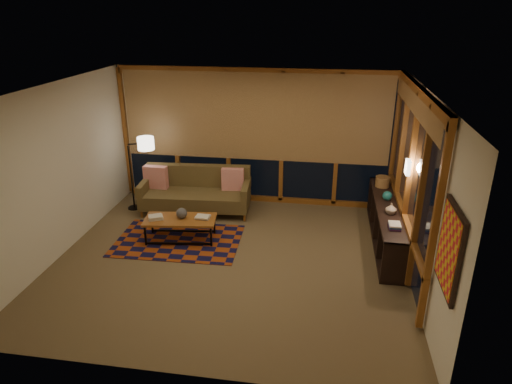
# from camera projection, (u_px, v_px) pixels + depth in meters

# --- Properties ---
(floor) EXTENTS (5.50, 5.00, 0.01)m
(floor) POSITION_uv_depth(u_px,v_px,m) (231.00, 259.00, 7.30)
(floor) COLOR brown
(floor) RESTS_ON ground
(ceiling) EXTENTS (5.50, 5.00, 0.01)m
(ceiling) POSITION_uv_depth(u_px,v_px,m) (227.00, 89.00, 6.28)
(ceiling) COLOR silver
(ceiling) RESTS_ON walls
(walls) EXTENTS (5.51, 5.01, 2.70)m
(walls) POSITION_uv_depth(u_px,v_px,m) (229.00, 181.00, 6.79)
(walls) COLOR white
(walls) RESTS_ON floor
(window_wall_back) EXTENTS (5.30, 0.16, 2.60)m
(window_wall_back) POSITION_uv_depth(u_px,v_px,m) (255.00, 138.00, 9.01)
(window_wall_back) COLOR #9D5224
(window_wall_back) RESTS_ON walls
(window_wall_right) EXTENTS (0.16, 3.70, 2.60)m
(window_wall_right) POSITION_uv_depth(u_px,v_px,m) (409.00, 177.00, 6.95)
(window_wall_right) COLOR #9D5224
(window_wall_right) RESTS_ON walls
(wall_art) EXTENTS (0.06, 0.74, 0.94)m
(wall_art) POSITION_uv_depth(u_px,v_px,m) (449.00, 249.00, 4.67)
(wall_art) COLOR red
(wall_art) RESTS_ON walls
(wall_sconce) EXTENTS (0.12, 0.18, 0.22)m
(wall_sconce) POSITION_uv_depth(u_px,v_px,m) (408.00, 167.00, 6.75)
(wall_sconce) COLOR white
(wall_sconce) RESTS_ON walls
(sofa) EXTENTS (2.13, 0.99, 0.85)m
(sofa) POSITION_uv_depth(u_px,v_px,m) (195.00, 192.00, 8.84)
(sofa) COLOR brown
(sofa) RESTS_ON floor
(pillow_left) EXTENTS (0.47, 0.17, 0.46)m
(pillow_left) POSITION_uv_depth(u_px,v_px,m) (156.00, 177.00, 8.94)
(pillow_left) COLOR red
(pillow_left) RESTS_ON sofa
(pillow_right) EXTENTS (0.44, 0.19, 0.43)m
(pillow_right) POSITION_uv_depth(u_px,v_px,m) (233.00, 179.00, 8.85)
(pillow_right) COLOR red
(pillow_right) RESTS_ON sofa
(area_rug) EXTENTS (2.16, 1.48, 0.01)m
(area_rug) POSITION_uv_depth(u_px,v_px,m) (178.00, 240.00, 7.88)
(area_rug) COLOR #903911
(area_rug) RESTS_ON floor
(coffee_table) EXTENTS (1.27, 0.70, 0.40)m
(coffee_table) POSITION_uv_depth(u_px,v_px,m) (181.00, 229.00, 7.85)
(coffee_table) COLOR #9D5224
(coffee_table) RESTS_ON floor
(book_stack_a) EXTENTS (0.28, 0.26, 0.06)m
(book_stack_a) POSITION_uv_depth(u_px,v_px,m) (156.00, 217.00, 7.74)
(book_stack_a) COLOR silver
(book_stack_a) RESTS_ON coffee_table
(book_stack_b) EXTENTS (0.26, 0.21, 0.05)m
(book_stack_b) POSITION_uv_depth(u_px,v_px,m) (203.00, 217.00, 7.77)
(book_stack_b) COLOR silver
(book_stack_b) RESTS_ON coffee_table
(ceramic_pot) EXTENTS (0.21, 0.21, 0.19)m
(ceramic_pot) POSITION_uv_depth(u_px,v_px,m) (182.00, 213.00, 7.76)
(ceramic_pot) COLOR black
(ceramic_pot) RESTS_ON coffee_table
(floor_lamp) EXTENTS (0.57, 0.47, 1.46)m
(floor_lamp) POSITION_uv_depth(u_px,v_px,m) (131.00, 174.00, 8.88)
(floor_lamp) COLOR black
(floor_lamp) RESTS_ON floor
(bookshelf) EXTENTS (0.40, 2.70, 0.68)m
(bookshelf) POSITION_uv_depth(u_px,v_px,m) (386.00, 224.00, 7.73)
(bookshelf) COLOR black
(bookshelf) RESTS_ON floor
(basket) EXTENTS (0.30, 0.30, 0.19)m
(basket) POSITION_uv_depth(u_px,v_px,m) (382.00, 182.00, 8.38)
(basket) COLOR olive
(basket) RESTS_ON bookshelf
(teal_bowl) EXTENTS (0.18, 0.18, 0.16)m
(teal_bowl) POSITION_uv_depth(u_px,v_px,m) (387.00, 196.00, 7.78)
(teal_bowl) COLOR #1C6667
(teal_bowl) RESTS_ON bookshelf
(vase) EXTENTS (0.22, 0.22, 0.18)m
(vase) POSITION_uv_depth(u_px,v_px,m) (391.00, 209.00, 7.27)
(vase) COLOR tan
(vase) RESTS_ON bookshelf
(shelf_book_stack) EXTENTS (0.21, 0.27, 0.07)m
(shelf_book_stack) POSITION_uv_depth(u_px,v_px,m) (395.00, 226.00, 6.83)
(shelf_book_stack) COLOR silver
(shelf_book_stack) RESTS_ON bookshelf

